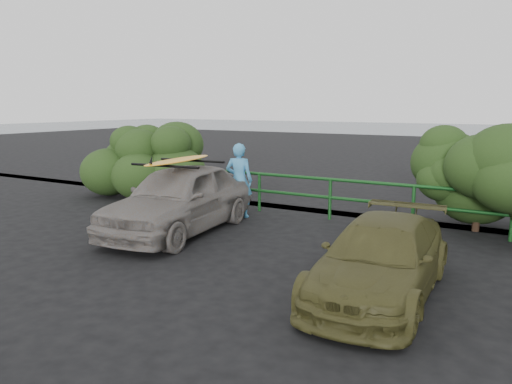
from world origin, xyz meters
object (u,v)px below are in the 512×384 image
guardrail (293,195)px  sedan (180,198)px  surfboard (179,160)px  olive_vehicle (381,259)px  man (239,180)px

guardrail → sedan: (-1.42, -2.81, 0.24)m
surfboard → olive_vehicle: bearing=-22.7°
sedan → man: (0.34, 1.94, 0.17)m
guardrail → sedan: 3.15m
sedan → man: bearing=74.0°
guardrail → surfboard: bearing=-116.9°
olive_vehicle → man: bearing=141.0°
guardrail → sedan: size_ratio=3.15×
olive_vehicle → man: 5.73m
guardrail → surfboard: (-1.42, -2.81, 1.08)m
sedan → surfboard: size_ratio=1.83×
olive_vehicle → surfboard: bearing=160.9°
sedan → olive_vehicle: (4.93, -1.47, -0.20)m
man → guardrail: bearing=-156.7°
guardrail → olive_vehicle: size_ratio=3.63×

